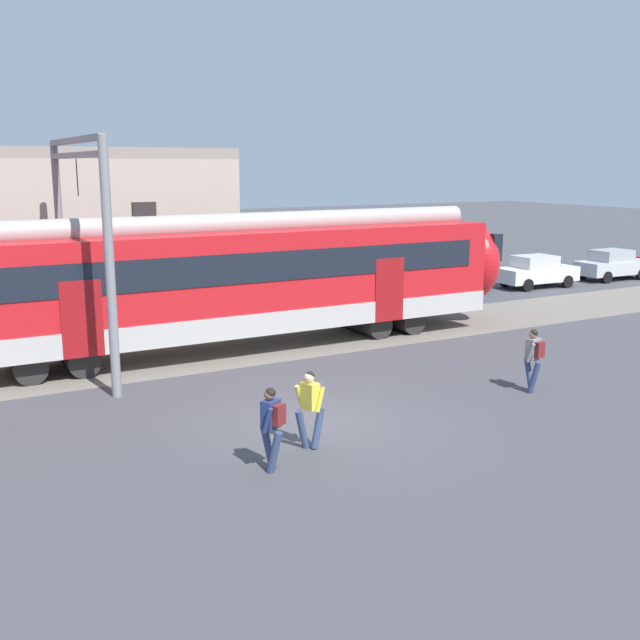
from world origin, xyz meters
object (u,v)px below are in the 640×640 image
Objects in this scene: pedestrian_navy at (272,422)px; parked_car_silver at (612,264)px; pedestrian_grey at (534,355)px; parked_car_white at (536,271)px; parked_car_blue at (444,278)px; pedestrian_yellow at (310,404)px.

parked_car_silver is at bearing 28.02° from pedestrian_navy.
pedestrian_grey is 0.41× the size of parked_car_white.
parked_car_blue is at bearing 175.63° from parked_car_white.
parked_car_white is 5.25m from parked_car_silver.
pedestrian_grey is 14.80m from parked_car_blue.
parked_car_blue and parked_car_silver have the same top height.
parked_car_blue is at bearing 43.71° from pedestrian_yellow.
pedestrian_grey is 0.41× the size of parked_car_silver.
parked_car_white is at bearing -4.37° from parked_car_blue.
pedestrian_yellow reaches higher than parked_car_blue.
pedestrian_navy is 20.96m from parked_car_blue.
parked_car_silver is (25.91, 13.79, -0.21)m from pedestrian_navy.
pedestrian_grey reaches higher than parked_car_white.
pedestrian_grey is 17.71m from parked_car_white.
pedestrian_navy reaches higher than parked_car_white.
pedestrian_yellow is 1.00× the size of pedestrian_grey.
pedestrian_navy is 0.41× the size of parked_car_silver.
pedestrian_navy and pedestrian_yellow have the same top height.
pedestrian_navy is 8.21m from pedestrian_grey.
pedestrian_grey is (8.10, 1.35, 0.00)m from pedestrian_navy.
pedestrian_yellow is at bearing -152.06° from parked_car_silver.
pedestrian_grey reaches higher than parked_car_blue.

